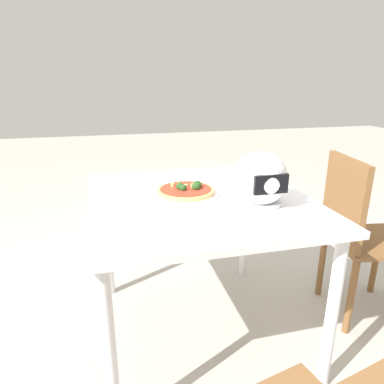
{
  "coord_description": "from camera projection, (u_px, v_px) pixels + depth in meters",
  "views": [
    {
      "loc": [
        0.39,
        1.45,
        1.27
      ],
      "look_at": [
        0.03,
        -0.02,
        0.77
      ],
      "focal_mm": 32.08,
      "sensor_mm": 36.0,
      "label": 1
    }
  ],
  "objects": [
    {
      "name": "motorcycle_helmet",
      "position": [
        260.0,
        180.0,
        1.46
      ],
      "size": [
        0.23,
        0.23,
        0.23
      ],
      "color": "silver",
      "rests_on": "dining_table"
    },
    {
      "name": "pizza_plate",
      "position": [
        186.0,
        194.0,
        1.62
      ],
      "size": [
        0.32,
        0.32,
        0.01
      ],
      "primitive_type": "cylinder",
      "color": "white",
      "rests_on": "dining_table"
    },
    {
      "name": "dining_table",
      "position": [
        198.0,
        214.0,
        1.62
      ],
      "size": [
        1.0,
        1.04,
        0.75
      ],
      "color": "white",
      "rests_on": "ground"
    },
    {
      "name": "pizza",
      "position": [
        186.0,
        190.0,
        1.61
      ],
      "size": [
        0.27,
        0.27,
        0.05
      ],
      "color": "tan",
      "rests_on": "pizza_plate"
    },
    {
      "name": "chair_side",
      "position": [
        357.0,
        230.0,
        1.82
      ],
      "size": [
        0.46,
        0.46,
        0.9
      ],
      "color": "brown",
      "rests_on": "ground"
    },
    {
      "name": "ground_plane",
      "position": [
        198.0,
        330.0,
        1.83
      ],
      "size": [
        14.0,
        14.0,
        0.0
      ],
      "primitive_type": "plane",
      "color": "#B2ADA3"
    }
  ]
}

